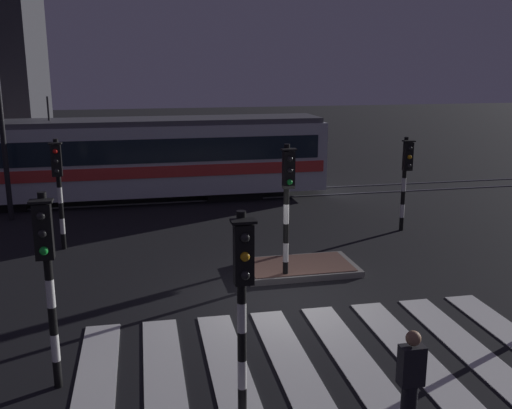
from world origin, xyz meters
TOP-DOWN VIEW (x-y plane):
  - ground_plane at (0.00, 0.00)m, footprint 120.00×120.00m
  - rail_near at (0.00, 10.38)m, footprint 80.00×0.12m
  - rail_far at (0.00, 11.81)m, footprint 80.00×0.12m
  - crosswalk_zebra at (-0.00, -2.93)m, footprint 8.93×4.87m
  - traffic_island at (0.94, 1.88)m, footprint 2.99×1.75m
  - traffic_light_corner_far_left at (-5.35, 5.05)m, footprint 0.36×0.42m
  - traffic_light_corner_far_right at (5.32, 4.77)m, footprint 0.36×0.42m
  - traffic_light_kerb_mid_left at (-1.77, -4.34)m, footprint 0.36×0.42m
  - traffic_light_corner_near_left at (-4.68, -2.86)m, footprint 0.36×0.42m
  - traffic_light_median_centre at (0.40, 1.18)m, footprint 0.36×0.42m
  - tram at (-3.77, 11.09)m, footprint 16.55×2.58m
  - pedestrian_waiting_at_kerb at (0.48, -5.33)m, footprint 0.36×0.24m

SIDE VIEW (x-z plane):
  - ground_plane at x=0.00m, z-range 0.00..0.00m
  - crosswalk_zebra at x=0.00m, z-range 0.00..0.02m
  - rail_near at x=0.00m, z-range 0.00..0.03m
  - rail_far at x=0.00m, z-range 0.00..0.03m
  - traffic_island at x=0.94m, z-range 0.00..0.18m
  - pedestrian_waiting_at_kerb at x=0.48m, z-range 0.02..1.73m
  - tram at x=-3.77m, z-range -0.33..3.82m
  - traffic_light_corner_far_right at x=5.32m, z-range 0.49..3.57m
  - traffic_light_corner_far_left at x=-5.35m, z-range 0.52..3.80m
  - traffic_light_kerb_mid_left at x=-1.77m, z-range 0.53..3.83m
  - traffic_light_corner_near_left at x=-4.68m, z-range 0.54..3.94m
  - traffic_light_median_centre at x=0.40m, z-range 0.56..4.03m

